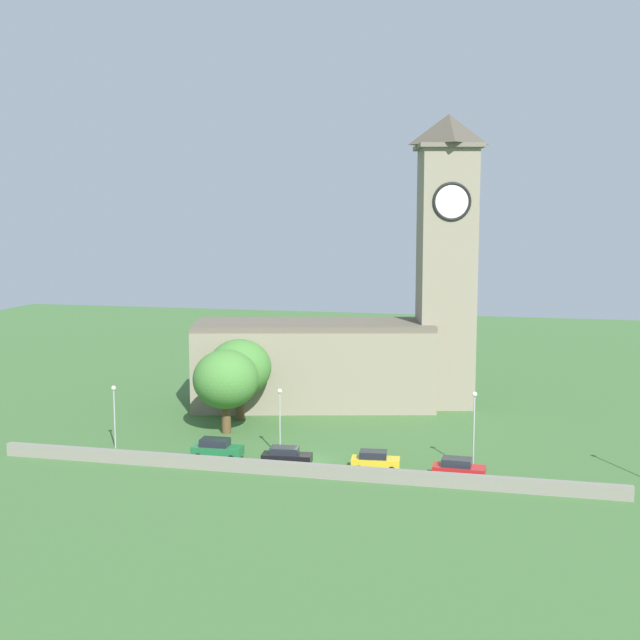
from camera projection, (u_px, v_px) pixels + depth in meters
name	position (u px, v px, depth m)	size (l,w,h in m)	color
ground_plane	(340.00, 422.00, 92.07)	(200.00, 200.00, 0.00)	#3D6633
church	(356.00, 330.00, 98.97)	(34.27, 16.68, 33.98)	gray
quay_barrier	(294.00, 469.00, 73.07)	(55.94, 0.70, 1.19)	gray
car_green	(217.00, 449.00, 78.09)	(4.73, 2.31, 1.92)	#1E6B38
car_black	(286.00, 456.00, 76.02)	(4.66, 2.40, 1.72)	black
car_yellow	(375.00, 460.00, 74.65)	(4.44, 2.37, 1.76)	gold
car_red	(458.00, 469.00, 72.08)	(4.51, 2.31, 1.85)	red
streetlamp_west_end	(114.00, 406.00, 81.18)	(0.44, 0.44, 6.20)	#9EA0A5
streetlamp_west_mid	(280.00, 411.00, 78.32)	(0.44, 0.44, 6.52)	#9EA0A5
streetlamp_central	(474.00, 419.00, 73.68)	(0.44, 0.44, 7.22)	#9EA0A5
tree_churchyard	(226.00, 379.00, 86.64)	(6.81, 6.81, 8.78)	brown
tree_by_tower	(240.00, 368.00, 92.32)	(7.00, 7.00, 9.01)	brown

